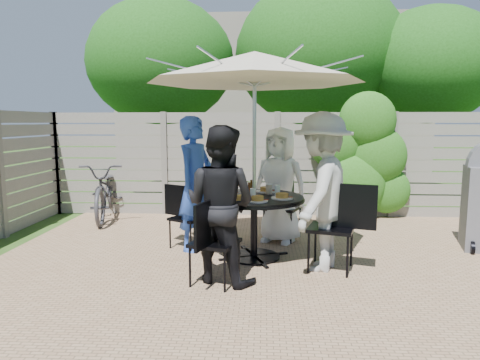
# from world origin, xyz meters

# --- Properties ---
(backyard_envelope) EXTENTS (60.00, 60.00, 5.00)m
(backyard_envelope) POSITION_xyz_m (0.09, 10.29, 2.61)
(backyard_envelope) COLOR #294816
(backyard_envelope) RESTS_ON ground
(patio_table) EXTENTS (1.57, 1.57, 0.78)m
(patio_table) POSITION_xyz_m (-0.34, 0.56, 0.55)
(patio_table) COLOR black
(patio_table) RESTS_ON ground
(umbrella) EXTENTS (3.37, 3.37, 2.48)m
(umbrella) POSITION_xyz_m (-0.34, 0.56, 2.30)
(umbrella) COLOR silver
(umbrella) RESTS_ON ground
(chair_back) EXTENTS (0.60, 0.73, 0.96)m
(chair_back) POSITION_xyz_m (0.04, 1.45, 0.29)
(chair_back) COLOR black
(chair_back) RESTS_ON ground
(person_back) EXTENTS (0.92, 0.78, 1.61)m
(person_back) POSITION_xyz_m (-0.01, 1.32, 0.80)
(person_back) COLOR white
(person_back) RESTS_ON ground
(chair_left) EXTENTS (0.63, 0.55, 0.84)m
(chair_left) POSITION_xyz_m (-1.23, 0.95, 0.25)
(chair_left) COLOR black
(chair_left) RESTS_ON ground
(person_left) EXTENTS (0.64, 0.75, 1.75)m
(person_left) POSITION_xyz_m (-1.10, 0.89, 0.87)
(person_left) COLOR blue
(person_left) RESTS_ON ground
(chair_front) EXTENTS (0.55, 0.70, 0.91)m
(chair_front) POSITION_xyz_m (-0.73, -0.32, 0.27)
(chair_front) COLOR black
(chair_front) RESTS_ON ground
(person_front) EXTENTS (0.98, 0.89, 1.64)m
(person_front) POSITION_xyz_m (-0.67, -0.20, 0.82)
(person_front) COLOR black
(person_front) RESTS_ON ground
(chair_right) EXTENTS (0.77, 0.60, 1.00)m
(chair_right) POSITION_xyz_m (0.54, 0.18, 0.30)
(chair_right) COLOR black
(chair_right) RESTS_ON ground
(person_right) EXTENTS (1.07, 1.32, 1.78)m
(person_right) POSITION_xyz_m (0.42, 0.23, 0.89)
(person_right) COLOR #A7A8A3
(person_right) RESTS_ON ground
(plate_back) EXTENTS (0.26, 0.26, 0.06)m
(plate_back) POSITION_xyz_m (-0.20, 0.89, 0.81)
(plate_back) COLOR white
(plate_back) RESTS_ON patio_table
(plate_left) EXTENTS (0.26, 0.26, 0.06)m
(plate_left) POSITION_xyz_m (-0.67, 0.71, 0.81)
(plate_left) COLOR white
(plate_left) RESTS_ON patio_table
(plate_front) EXTENTS (0.26, 0.26, 0.06)m
(plate_front) POSITION_xyz_m (-0.49, 0.23, 0.81)
(plate_front) COLOR white
(plate_front) RESTS_ON patio_table
(plate_right) EXTENTS (0.26, 0.26, 0.06)m
(plate_right) POSITION_xyz_m (-0.01, 0.42, 0.81)
(plate_right) COLOR white
(plate_right) RESTS_ON patio_table
(plate_extra) EXTENTS (0.24, 0.24, 0.06)m
(plate_extra) POSITION_xyz_m (-0.30, 0.21, 0.81)
(plate_extra) COLOR white
(plate_extra) RESTS_ON patio_table
(glass_left) EXTENTS (0.07, 0.07, 0.14)m
(glass_left) POSITION_xyz_m (-0.62, 0.57, 0.85)
(glass_left) COLOR silver
(glass_left) RESTS_ON patio_table
(glass_front) EXTENTS (0.07, 0.07, 0.14)m
(glass_front) POSITION_xyz_m (-0.35, 0.28, 0.85)
(glass_front) COLOR silver
(glass_front) RESTS_ON patio_table
(glass_right) EXTENTS (0.07, 0.07, 0.14)m
(glass_right) POSITION_xyz_m (-0.06, 0.55, 0.85)
(glass_right) COLOR silver
(glass_right) RESTS_ON patio_table
(syrup_jug) EXTENTS (0.09, 0.09, 0.16)m
(syrup_jug) POSITION_xyz_m (-0.38, 0.63, 0.86)
(syrup_jug) COLOR #59280C
(syrup_jug) RESTS_ON patio_table
(coffee_cup) EXTENTS (0.08, 0.08, 0.12)m
(coffee_cup) POSITION_xyz_m (-0.16, 0.72, 0.84)
(coffee_cup) COLOR #C6B293
(coffee_cup) RESTS_ON patio_table
(bicycle) EXTENTS (1.02, 1.99, 0.99)m
(bicycle) POSITION_xyz_m (-2.93, 2.60, 0.50)
(bicycle) COLOR #333338
(bicycle) RESTS_ON ground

